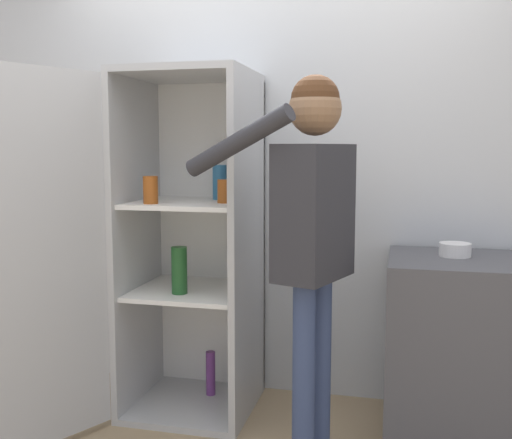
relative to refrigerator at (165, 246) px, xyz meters
name	(u,v)px	position (x,y,z in m)	size (l,w,h in m)	color
wall_back	(277,173)	(0.51, 0.46, 0.37)	(7.00, 0.06, 2.55)	silver
refrigerator	(165,246)	(0.00, 0.00, 0.00)	(1.01, 1.23, 1.82)	#B7BABC
person	(312,214)	(0.82, -0.29, 0.22)	(0.75, 0.50, 1.73)	#384770
counter	(466,349)	(1.53, 0.09, -0.46)	(0.76, 0.64, 0.89)	#4C4C51
bowl	(455,250)	(1.46, 0.14, 0.02)	(0.15, 0.15, 0.07)	white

